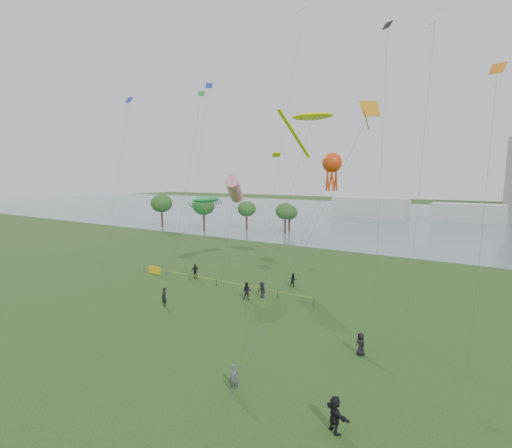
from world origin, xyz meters
The scene contains 20 objects.
ground_plane centered at (0.00, 0.00, 0.00)m, with size 400.00×400.00×0.00m, color #1C3B12.
lake centered at (0.00, 100.00, 0.02)m, with size 400.00×120.00×0.08m, color slate.
pavilion_left centered at (-12.00, 95.00, 3.00)m, with size 22.00×8.00×6.00m, color silver.
pavilion_right centered at (14.00, 98.00, 2.50)m, with size 18.00×7.00×5.00m, color silver.
trees centered at (-34.24, 48.75, 5.36)m, with size 34.68×15.17×8.15m.
fence centered at (-13.30, 12.89, 0.55)m, with size 24.07×0.07×1.05m.
kite_flyer centered at (6.70, -3.10, 0.84)m, with size 0.62×0.40×1.69m, color #53565A.
spectator_a centered at (-1.58, 10.81, 0.92)m, with size 0.89×0.70×1.84m, color black.
spectator_b centered at (-0.67, 12.21, 0.84)m, with size 1.09×0.62×1.68m, color black.
spectator_c centered at (-11.48, 14.17, 0.90)m, with size 1.06×0.44×1.80m, color black.
spectator_d centered at (11.62, 5.35, 0.82)m, with size 0.80×0.52×1.63m, color black.
spectator_e centered at (12.88, -3.24, 0.93)m, with size 1.73×0.55×1.86m, color black.
spectator_f centered at (-7.37, 5.04, 0.92)m, with size 0.67×0.44×1.83m, color black.
spectator_g centered at (0.45, 17.22, 0.81)m, with size 0.79×0.62×1.63m, color black.
kite_stingray centered at (1.65, 18.78, 18.89)m, with size 5.00×9.97×19.36m.
kite_windsock centered at (-10.18, 20.80, 10.75)m, with size 4.28×7.99×12.64m.
kite_creature centered at (-11.98, 17.02, 9.55)m, with size 3.01×4.94×10.02m.
kite_octopus centered at (4.63, 17.36, 13.79)m, with size 4.92×5.09×14.91m.
kite_delta centered at (10.12, 9.49, 16.75)m, with size 4.07×14.92×18.37m.
small_kites centered at (-1.52, 17.60, 24.92)m, with size 40.12×11.79×13.05m.
Camera 1 is at (18.52, -19.50, 12.50)m, focal length 26.00 mm.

